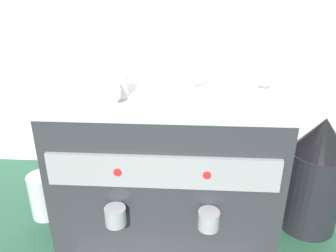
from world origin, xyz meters
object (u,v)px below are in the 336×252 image
at_px(coffee_grinder, 315,176).
at_px(ceramic_bowl_0, 154,76).
at_px(ceramic_cup_2, 183,77).
at_px(ceramic_bowl_1, 233,69).
at_px(milk_pitcher, 45,195).
at_px(ceramic_cup_0, 114,85).
at_px(ceramic_cup_1, 249,74).
at_px(espresso_machine, 168,157).

bearing_deg(coffee_grinder, ceramic_bowl_0, 173.62).
height_order(ceramic_cup_2, ceramic_bowl_0, ceramic_cup_2).
xyz_separation_m(ceramic_bowl_1, milk_pitcher, (-0.63, -0.16, -0.42)).
relative_size(ceramic_cup_0, coffee_grinder, 0.29).
bearing_deg(ceramic_cup_1, coffee_grinder, -6.65).
bearing_deg(espresso_machine, ceramic_cup_0, -143.96).
relative_size(ceramic_cup_1, ceramic_bowl_0, 1.08).
height_order(ceramic_cup_0, coffee_grinder, ceramic_cup_0).
bearing_deg(ceramic_bowl_1, ceramic_cup_2, -136.02).
bearing_deg(ceramic_bowl_0, ceramic_bowl_1, 21.56).
height_order(ceramic_cup_0, ceramic_cup_1, ceramic_cup_1).
bearing_deg(ceramic_bowl_0, coffee_grinder, -6.38).
xyz_separation_m(espresso_machine, milk_pitcher, (-0.43, -0.02, -0.16)).
distance_m(ceramic_cup_2, milk_pitcher, 0.64).
bearing_deg(ceramic_cup_2, coffee_grinder, -0.32).
distance_m(ceramic_bowl_0, ceramic_bowl_1, 0.27).
bearing_deg(milk_pitcher, ceramic_bowl_1, 14.26).
xyz_separation_m(ceramic_cup_1, ceramic_cup_2, (-0.19, -0.03, -0.01)).
distance_m(espresso_machine, coffee_grinder, 0.47).
height_order(ceramic_bowl_0, ceramic_bowl_1, same).
bearing_deg(espresso_machine, milk_pitcher, -177.75).
relative_size(ceramic_cup_1, ceramic_bowl_1, 0.88).
bearing_deg(ceramic_cup_2, ceramic_cup_1, 7.45).
height_order(ceramic_cup_0, ceramic_bowl_1, ceramic_cup_0).
xyz_separation_m(espresso_machine, ceramic_bowl_0, (-0.05, 0.04, 0.26)).
distance_m(coffee_grinder, milk_pitcher, 0.91).
distance_m(ceramic_cup_1, milk_pitcher, 0.79).
relative_size(ceramic_bowl_0, ceramic_bowl_1, 0.82).
height_order(ceramic_bowl_1, coffee_grinder, ceramic_bowl_1).
xyz_separation_m(ceramic_cup_2, milk_pitcher, (-0.47, -0.01, -0.43)).
bearing_deg(espresso_machine, ceramic_cup_2, -13.70).
height_order(espresso_machine, ceramic_cup_1, ceramic_cup_1).
distance_m(ceramic_cup_0, ceramic_bowl_0, 0.17).
bearing_deg(ceramic_bowl_1, coffee_grinder, -30.51).
bearing_deg(ceramic_cup_0, ceramic_bowl_1, 35.51).
height_order(ceramic_bowl_0, milk_pitcher, ceramic_bowl_0).
xyz_separation_m(espresso_machine, ceramic_cup_0, (-0.14, -0.10, 0.27)).
bearing_deg(ceramic_cup_1, ceramic_bowl_0, 173.84).
relative_size(espresso_machine, ceramic_cup_0, 5.66).
bearing_deg(coffee_grinder, espresso_machine, 178.40).
height_order(ceramic_cup_1, ceramic_bowl_0, ceramic_cup_1).
bearing_deg(coffee_grinder, ceramic_cup_2, 179.68).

